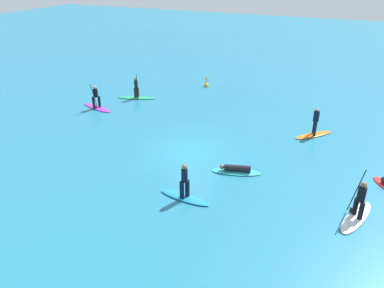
{
  "coord_description": "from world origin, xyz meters",
  "views": [
    {
      "loc": [
        8.15,
        -18.24,
        10.24
      ],
      "look_at": [
        0.0,
        0.0,
        0.5
      ],
      "focal_mm": 35.91,
      "sensor_mm": 36.0,
      "label": 1
    }
  ],
  "objects_px": {
    "surfer_on_teal_board": "(236,170)",
    "surfer_on_green_board": "(137,94)",
    "surfer_on_orange_board": "(314,128)",
    "marker_buoy": "(206,85)",
    "surfer_on_blue_board": "(185,191)",
    "surfer_on_white_board": "(358,209)",
    "surfer_on_purple_board": "(96,102)"
  },
  "relations": [
    {
      "from": "surfer_on_teal_board",
      "to": "surfer_on_green_board",
      "type": "bearing_deg",
      "value": -52.31
    },
    {
      "from": "surfer_on_orange_board",
      "to": "marker_buoy",
      "type": "xyz_separation_m",
      "value": [
        -10.14,
        6.79,
        -0.36
      ]
    },
    {
      "from": "surfer_on_blue_board",
      "to": "surfer_on_white_board",
      "type": "height_order",
      "value": "surfer_on_white_board"
    },
    {
      "from": "surfer_on_purple_board",
      "to": "surfer_on_orange_board",
      "type": "xyz_separation_m",
      "value": [
        15.64,
        1.57,
        0.04
      ]
    },
    {
      "from": "surfer_on_blue_board",
      "to": "surfer_on_teal_board",
      "type": "bearing_deg",
      "value": 71.87
    },
    {
      "from": "surfer_on_blue_board",
      "to": "surfer_on_white_board",
      "type": "distance_m",
      "value": 7.66
    },
    {
      "from": "surfer_on_green_board",
      "to": "surfer_on_white_board",
      "type": "bearing_deg",
      "value": -48.76
    },
    {
      "from": "surfer_on_teal_board",
      "to": "marker_buoy",
      "type": "relative_size",
      "value": 2.62
    },
    {
      "from": "surfer_on_blue_board",
      "to": "surfer_on_teal_board",
      "type": "xyz_separation_m",
      "value": [
        1.46,
        3.3,
        -0.28
      ]
    },
    {
      "from": "surfer_on_teal_board",
      "to": "surfer_on_white_board",
      "type": "bearing_deg",
      "value": 148.98
    },
    {
      "from": "surfer_on_blue_board",
      "to": "surfer_on_teal_board",
      "type": "height_order",
      "value": "surfer_on_blue_board"
    },
    {
      "from": "surfer_on_blue_board",
      "to": "surfer_on_teal_board",
      "type": "relative_size",
      "value": 0.98
    },
    {
      "from": "surfer_on_purple_board",
      "to": "surfer_on_teal_board",
      "type": "relative_size",
      "value": 1.14
    },
    {
      "from": "surfer_on_purple_board",
      "to": "marker_buoy",
      "type": "height_order",
      "value": "surfer_on_purple_board"
    },
    {
      "from": "surfer_on_purple_board",
      "to": "marker_buoy",
      "type": "bearing_deg",
      "value": 72.3
    },
    {
      "from": "surfer_on_orange_board",
      "to": "marker_buoy",
      "type": "relative_size",
      "value": 2.43
    },
    {
      "from": "surfer_on_purple_board",
      "to": "surfer_on_white_board",
      "type": "xyz_separation_m",
      "value": [
        18.61,
        -6.53,
        -0.01
      ]
    },
    {
      "from": "surfer_on_teal_board",
      "to": "surfer_on_blue_board",
      "type": "bearing_deg",
      "value": 50.09
    },
    {
      "from": "surfer_on_purple_board",
      "to": "surfer_on_white_board",
      "type": "height_order",
      "value": "surfer_on_white_board"
    },
    {
      "from": "surfer_on_teal_board",
      "to": "surfer_on_green_board",
      "type": "distance_m",
      "value": 13.69
    },
    {
      "from": "surfer_on_orange_board",
      "to": "surfer_on_green_board",
      "type": "bearing_deg",
      "value": -54.45
    },
    {
      "from": "surfer_on_blue_board",
      "to": "marker_buoy",
      "type": "height_order",
      "value": "surfer_on_blue_board"
    },
    {
      "from": "surfer_on_orange_board",
      "to": "surfer_on_white_board",
      "type": "bearing_deg",
      "value": 62.19
    },
    {
      "from": "surfer_on_white_board",
      "to": "marker_buoy",
      "type": "height_order",
      "value": "surfer_on_white_board"
    },
    {
      "from": "surfer_on_orange_board",
      "to": "surfer_on_green_board",
      "type": "height_order",
      "value": "surfer_on_green_board"
    },
    {
      "from": "marker_buoy",
      "to": "surfer_on_purple_board",
      "type": "bearing_deg",
      "value": -123.34
    },
    {
      "from": "surfer_on_purple_board",
      "to": "marker_buoy",
      "type": "relative_size",
      "value": 2.98
    },
    {
      "from": "surfer_on_blue_board",
      "to": "surfer_on_teal_board",
      "type": "distance_m",
      "value": 3.61
    },
    {
      "from": "surfer_on_teal_board",
      "to": "surfer_on_orange_board",
      "type": "bearing_deg",
      "value": -131.2
    },
    {
      "from": "surfer_on_orange_board",
      "to": "surfer_on_teal_board",
      "type": "bearing_deg",
      "value": 16.9
    },
    {
      "from": "surfer_on_green_board",
      "to": "marker_buoy",
      "type": "xyz_separation_m",
      "value": [
        3.94,
        5.19,
        -0.24
      ]
    },
    {
      "from": "surfer_on_blue_board",
      "to": "surfer_on_orange_board",
      "type": "distance_m",
      "value": 10.77
    }
  ]
}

